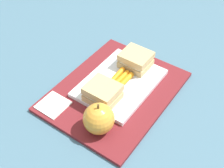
{
  "coord_description": "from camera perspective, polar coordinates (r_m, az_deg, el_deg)",
  "views": [
    {
      "loc": [
        0.47,
        0.32,
        0.6
      ],
      "look_at": [
        0.01,
        0.0,
        0.04
      ],
      "focal_mm": 49.38,
      "sensor_mm": 36.0,
      "label": 1
    }
  ],
  "objects": [
    {
      "name": "food_tray",
      "position": [
        0.83,
        1.49,
        0.2
      ],
      "size": [
        0.23,
        0.17,
        0.01
      ],
      "primitive_type": "cube",
      "color": "white",
      "rests_on": "lunchbag_mat"
    },
    {
      "name": "ground_plane",
      "position": [
        0.83,
        0.5,
        -1.58
      ],
      "size": [
        2.4,
        2.4,
        0.0
      ],
      "primitive_type": "plane",
      "color": "#42667A"
    },
    {
      "name": "carrot_sticks_bundle",
      "position": [
        0.82,
        1.48,
        0.84
      ],
      "size": [
        0.08,
        0.04,
        0.02
      ],
      "color": "orange",
      "rests_on": "food_tray"
    },
    {
      "name": "apple",
      "position": [
        0.71,
        -2.46,
        -6.44
      ],
      "size": [
        0.07,
        0.07,
        0.09
      ],
      "color": "gold",
      "rests_on": "lunchbag_mat"
    },
    {
      "name": "sandwich_half_right",
      "position": [
        0.77,
        -1.74,
        -1.63
      ],
      "size": [
        0.07,
        0.08,
        0.04
      ],
      "color": "tan",
      "rests_on": "food_tray"
    },
    {
      "name": "paper_napkin",
      "position": [
        0.8,
        -10.85,
        -3.8
      ],
      "size": [
        0.07,
        0.07,
        0.0
      ],
      "primitive_type": "cube",
      "rotation": [
        0.0,
        0.0,
        -0.01
      ],
      "color": "white",
      "rests_on": "lunchbag_mat"
    },
    {
      "name": "lunchbag_mat",
      "position": [
        0.82,
        0.5,
        -1.34
      ],
      "size": [
        0.36,
        0.28,
        0.01
      ],
      "primitive_type": "cube",
      "color": "maroon",
      "rests_on": "ground_plane"
    },
    {
      "name": "sandwich_half_left",
      "position": [
        0.86,
        4.43,
        4.49
      ],
      "size": [
        0.07,
        0.08,
        0.04
      ],
      "color": "tan",
      "rests_on": "food_tray"
    }
  ]
}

